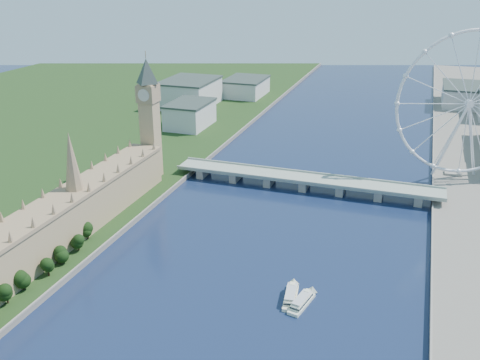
% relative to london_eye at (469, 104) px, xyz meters
% --- Properties ---
extents(parliament_range, '(24.00, 200.00, 70.00)m').
position_rel_london_eye_xyz_m(parliament_range, '(-247.98, -185.08, -49.04)').
color(parliament_range, tan).
rests_on(parliament_range, ground).
extents(big_ben, '(20.02, 20.02, 110.00)m').
position_rel_london_eye_xyz_m(big_ben, '(-247.98, -77.08, -0.95)').
color(big_ben, tan).
rests_on(big_ben, ground).
extents(westminster_bridge, '(220.00, 22.00, 9.50)m').
position_rel_london_eye_xyz_m(westminster_bridge, '(-119.98, -55.08, -60.89)').
color(westminster_bridge, gray).
rests_on(westminster_bridge, ground).
extents(london_eye, '(113.60, 39.12, 124.30)m').
position_rel_london_eye_xyz_m(london_eye, '(0.00, 0.00, 0.00)').
color(london_eye, silver).
rests_on(london_eye, ground).
extents(city_skyline, '(505.00, 280.00, 32.00)m').
position_rel_london_eye_xyz_m(city_skyline, '(-80.75, 205.00, -50.56)').
color(city_skyline, beige).
rests_on(city_skyline, ground).
extents(tour_boat_near, '(10.44, 28.17, 6.05)m').
position_rel_london_eye_xyz_m(tour_boat_near, '(-92.70, -214.73, -67.52)').
color(tour_boat_near, '#F4F0CB').
rests_on(tour_boat_near, ground).
extents(tour_boat_far, '(12.09, 27.09, 5.77)m').
position_rel_london_eye_xyz_m(tour_boat_far, '(-85.79, -218.02, -67.52)').
color(tour_boat_far, silver).
rests_on(tour_boat_far, ground).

